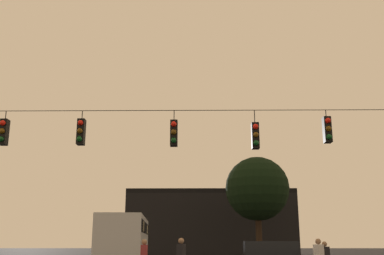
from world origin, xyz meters
The scene contains 4 objects.
overhead_signal_span centered at (0.00, 11.35, 4.14)m, with size 22.04×0.44×6.85m.
city_bus centered at (-5.05, 24.91, 1.87)m, with size 3.29×11.15×3.00m.
corner_building centered at (1.09, 49.40, 3.61)m, with size 18.82×8.81×7.22m.
tree_left_silhouette centered at (5.16, 37.67, 6.30)m, with size 5.93×5.93×9.30m.
Camera 1 is at (-0.46, -4.37, 1.50)m, focal length 41.93 mm.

